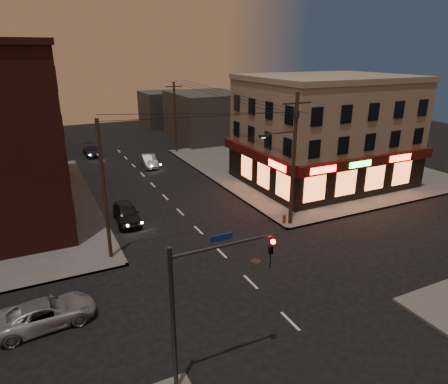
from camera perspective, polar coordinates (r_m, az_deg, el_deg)
ground at (r=24.08m, az=3.85°, el=-12.72°), size 120.00×120.00×0.00m
sidewalk_ne at (r=47.98m, az=11.34°, el=3.74°), size 24.00×28.00×0.15m
pizza_building at (r=41.30m, az=14.17°, el=8.51°), size 15.85×12.85×10.50m
bg_building_ne_a at (r=61.36m, az=-2.40°, el=10.78°), size 10.00×12.00×7.00m
bg_building_nw at (r=60.27m, az=-28.63°, el=8.77°), size 9.00×10.00×8.00m
bg_building_ne_b at (r=73.71m, az=-8.34°, el=11.68°), size 8.00×8.00×6.00m
utility_pole_main at (r=29.75m, az=9.79°, el=5.50°), size 4.20×0.44×10.00m
utility_pole_far at (r=53.07m, az=-7.00°, el=10.53°), size 0.26×0.26×9.00m
utility_pole_west at (r=25.65m, az=-16.73°, el=0.08°), size 0.24×0.24×9.00m
traffic_signal at (r=15.52m, az=-3.69°, el=-14.50°), size 4.49×0.32×6.47m
suv_cross at (r=22.30m, az=-24.05°, el=-15.51°), size 4.84×2.52×1.30m
sedan_near at (r=32.37m, az=-13.76°, el=-2.97°), size 2.02×4.49×1.50m
sedan_mid at (r=47.56m, az=-10.68°, el=4.43°), size 1.88×4.39×1.41m
sedan_far at (r=54.45m, az=-18.36°, el=5.64°), size 1.94×4.64×1.34m
fire_hydrant at (r=31.40m, az=8.61°, el=-3.74°), size 0.32×0.32×0.71m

